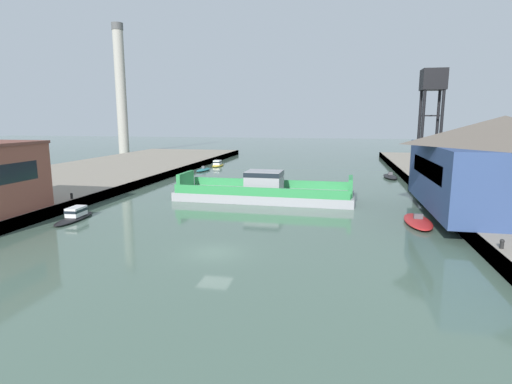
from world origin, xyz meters
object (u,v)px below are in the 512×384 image
(warehouse_shed, at_px, (501,163))
(smokestack_distant_a, at_px, (121,86))
(moored_boat_near_left, at_px, (390,176))
(moored_boat_mid_right, at_px, (218,164))
(moored_boat_far_left, at_px, (203,170))
(moored_boat_near_right, at_px, (418,221))
(chain_ferry, at_px, (264,191))
(crane_tower, at_px, (433,93))
(moored_boat_mid_left, at_px, (75,215))

(warehouse_shed, bearing_deg, smokestack_distant_a, 139.23)
(moored_boat_near_left, xyz_separation_m, moored_boat_mid_right, (-35.73, 12.00, 0.20))
(moored_boat_near_left, distance_m, moored_boat_far_left, 36.20)
(moored_boat_near_right, xyz_separation_m, moored_boat_mid_right, (-34.66, 45.41, 0.21))
(chain_ferry, height_order, moored_boat_near_right, chain_ferry)
(moored_boat_near_left, bearing_deg, smokestack_distant_a, 151.55)
(chain_ferry, xyz_separation_m, moored_boat_near_right, (17.42, -9.33, -0.83))
(crane_tower, bearing_deg, moored_boat_near_right, -102.35)
(moored_boat_far_left, distance_m, warehouse_shed, 54.72)
(moored_boat_far_left, bearing_deg, warehouse_shed, -37.47)
(moored_boat_mid_right, distance_m, warehouse_shed, 60.26)
(moored_boat_mid_right, relative_size, warehouse_shed, 0.29)
(warehouse_shed, height_order, crane_tower, crane_tower)
(warehouse_shed, bearing_deg, moored_boat_mid_left, -168.71)
(moored_boat_mid_left, xyz_separation_m, moored_boat_mid_right, (0.27, 50.61, 0.01))
(crane_tower, bearing_deg, moored_boat_near_left, 116.88)
(moored_boat_far_left, relative_size, warehouse_shed, 0.29)
(smokestack_distant_a, bearing_deg, moored_boat_mid_left, -64.04)
(moored_boat_far_left, height_order, smokestack_distant_a, smokestack_distant_a)
(moored_boat_mid_right, height_order, crane_tower, crane_tower)
(warehouse_shed, distance_m, smokestack_distant_a, 108.64)
(moored_boat_near_right, distance_m, moored_boat_far_left, 50.58)
(moored_boat_near_right, distance_m, warehouse_shed, 10.55)
(chain_ferry, bearing_deg, crane_tower, 34.11)
(moored_boat_mid_left, bearing_deg, moored_boat_near_right, 8.47)
(moored_boat_near_left, bearing_deg, moored_boat_far_left, 175.08)
(moored_boat_near_left, relative_size, moored_boat_mid_right, 1.10)
(moored_boat_near_right, bearing_deg, moored_boat_near_left, 88.16)
(moored_boat_near_right, height_order, moored_boat_far_left, moored_boat_near_right)
(chain_ferry, relative_size, moored_boat_far_left, 3.88)
(warehouse_shed, xyz_separation_m, crane_tower, (-2.76, 21.40, 8.33))
(smokestack_distant_a, bearing_deg, moored_boat_near_right, -45.15)
(moored_boat_mid_left, height_order, moored_boat_far_left, moored_boat_mid_left)
(moored_boat_near_left, xyz_separation_m, moored_boat_mid_left, (-36.00, -38.61, 0.19))
(moored_boat_near_left, height_order, moored_boat_near_right, moored_boat_near_left)
(moored_boat_mid_left, distance_m, moored_boat_far_left, 41.72)
(moored_boat_mid_left, height_order, smokestack_distant_a, smokestack_distant_a)
(moored_boat_near_left, height_order, moored_boat_far_left, moored_boat_near_left)
(warehouse_shed, bearing_deg, moored_boat_far_left, 142.53)
(smokestack_distant_a, bearing_deg, moored_boat_far_left, -44.13)
(moored_boat_far_left, bearing_deg, moored_boat_mid_right, 87.87)
(moored_boat_mid_right, xyz_separation_m, warehouse_shed, (42.86, -42.00, 5.49))
(moored_boat_mid_left, relative_size, moored_boat_far_left, 1.10)
(moored_boat_mid_right, height_order, moored_boat_far_left, moored_boat_mid_right)
(moored_boat_near_right, bearing_deg, moored_boat_far_left, 133.78)
(crane_tower, bearing_deg, smokestack_distant_a, 148.16)
(moored_boat_near_left, bearing_deg, moored_boat_mid_right, 161.43)
(moored_boat_mid_right, bearing_deg, moored_boat_near_right, -52.65)
(moored_boat_near_right, distance_m, smokestack_distant_a, 105.92)
(moored_boat_near_left, xyz_separation_m, crane_tower, (4.36, -8.60, 14.03))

